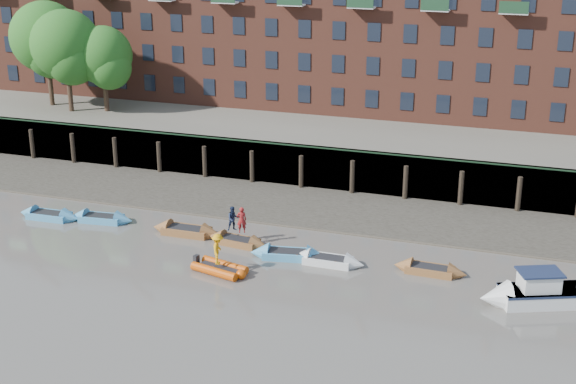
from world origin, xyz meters
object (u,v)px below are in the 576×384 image
at_px(rowboat_5, 328,260).
at_px(rowboat_6, 430,270).
at_px(rowboat_2, 187,231).
at_px(person_rower_b, 233,219).
at_px(rowboat_1, 101,218).
at_px(rowboat_4, 288,254).
at_px(rib_tender, 221,269).
at_px(person_rib_crew, 218,249).
at_px(motor_launch, 527,293).
at_px(person_rower_a, 242,220).
at_px(rowboat_0, 49,215).
at_px(rowboat_3, 238,241).

xyz_separation_m(rowboat_5, rowboat_6, (6.02, 0.65, -0.01)).
height_order(rowboat_5, rowboat_6, rowboat_5).
distance_m(rowboat_2, person_rower_b, 3.70).
relative_size(rowboat_1, rowboat_4, 0.95).
distance_m(rowboat_4, person_rower_b, 4.48).
xyz_separation_m(rib_tender, person_rib_crew, (-0.19, 0.00, 1.23)).
xyz_separation_m(rowboat_6, motor_launch, (5.55, -2.22, 0.40)).
height_order(rowboat_2, person_rower_b, person_rower_b).
xyz_separation_m(person_rower_a, person_rower_b, (-0.65, 0.17, -0.05)).
height_order(rowboat_4, person_rower_a, person_rower_a).
relative_size(rowboat_4, rib_tender, 1.38).
bearing_deg(rowboat_0, rowboat_3, -1.98).
bearing_deg(rowboat_2, motor_launch, -8.73).
relative_size(rowboat_2, rowboat_4, 1.00).
bearing_deg(person_rower_a, rowboat_3, -4.82).
xyz_separation_m(rowboat_4, rowboat_6, (8.57, 0.58, -0.02)).
bearing_deg(rib_tender, rowboat_5, 43.79).
distance_m(rowboat_2, rowboat_5, 10.17).
xyz_separation_m(rowboat_6, person_rower_a, (-12.00, 0.47, 1.46)).
distance_m(rowboat_3, rowboat_4, 3.82).
relative_size(rowboat_2, motor_launch, 0.78).
bearing_deg(rowboat_4, rowboat_3, 155.23).
relative_size(rowboat_3, person_rib_crew, 2.35).
bearing_deg(rowboat_3, person_rower_a, 25.70).
bearing_deg(rowboat_0, rib_tender, -17.97).
distance_m(rowboat_1, person_rib_crew, 11.94).
bearing_deg(rowboat_1, rowboat_4, -13.06).
height_order(rowboat_2, rib_tender, rowboat_2).
distance_m(rowboat_6, person_rower_b, 12.74).
height_order(rowboat_2, rowboat_3, rowboat_2).
distance_m(rowboat_4, person_rib_crew, 4.73).
xyz_separation_m(rowboat_2, person_rower_b, (3.42, -0.24, 1.38)).
distance_m(rowboat_5, person_rower_a, 6.26).
relative_size(rib_tender, motor_launch, 0.57).
relative_size(rowboat_0, person_rib_crew, 2.47).
height_order(person_rower_a, person_rib_crew, person_rower_a).
xyz_separation_m(rowboat_1, rowboat_6, (22.57, -1.11, -0.01)).
xyz_separation_m(rowboat_3, motor_launch, (17.81, -2.60, 0.40)).
distance_m(rowboat_1, person_rower_a, 10.69).
bearing_deg(person_rower_b, rowboat_5, -47.81).
height_order(rowboat_5, person_rower_b, person_rower_b).
xyz_separation_m(rowboat_4, person_rower_b, (-4.08, 1.22, 1.39)).
height_order(rowboat_1, rowboat_6, rowboat_1).
relative_size(rowboat_3, motor_launch, 0.71).
bearing_deg(rib_tender, rowboat_6, 32.33).
bearing_deg(person_rower_b, rowboat_6, -39.69).
bearing_deg(rowboat_2, rib_tender, -47.02).
distance_m(rowboat_0, rib_tender, 15.31).
relative_size(rowboat_5, person_rib_crew, 2.41).
distance_m(rowboat_5, rib_tender, 6.41).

